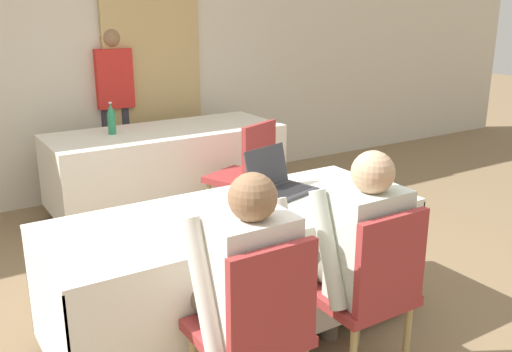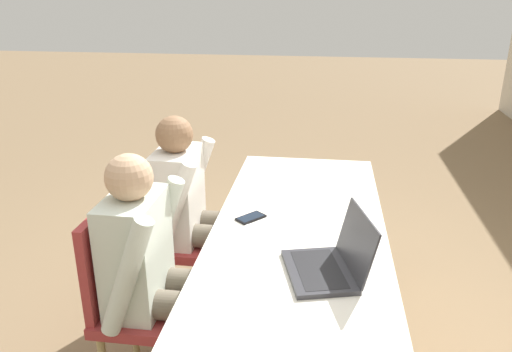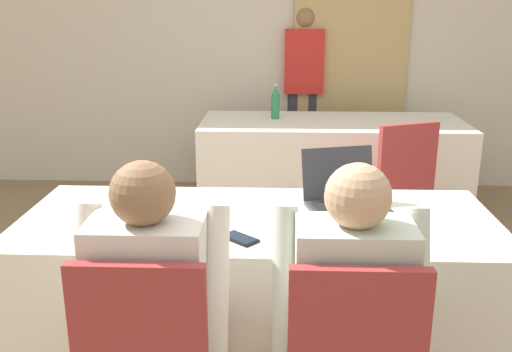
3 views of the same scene
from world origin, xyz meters
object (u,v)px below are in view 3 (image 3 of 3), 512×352
person_checkered_shirt (155,302)px  person_white_shirt (348,306)px  cell_phone (240,239)px  water_bottle (275,103)px  chair_far_spare (394,182)px  person_red_shirt (304,85)px  laptop (345,197)px

person_checkered_shirt → person_white_shirt: bearing=-180.0°
person_white_shirt → cell_phone: bearing=-44.1°
cell_phone → water_bottle: bearing=38.4°
person_checkered_shirt → water_bottle: bearing=-97.7°
chair_far_spare → person_red_shirt: (-0.53, 1.54, 0.40)m
chair_far_spare → person_white_shirt: bearing=52.2°
person_red_shirt → person_white_shirt: bearing=-87.6°
cell_phone → person_white_shirt: 0.54m
chair_far_spare → person_red_shirt: bearing=-93.1°
person_white_shirt → person_checkered_shirt: bearing=0.0°
person_checkered_shirt → person_white_shirt: 0.64m
cell_phone → chair_far_spare: 1.77m
chair_far_spare → laptop: bearing=45.7°
chair_far_spare → person_checkered_shirt: (-1.16, -1.87, 0.16)m
person_red_shirt → water_bottle: bearing=-109.3°
laptop → person_checkered_shirt: 1.04m
person_checkered_shirt → person_white_shirt: same height
laptop → person_checkered_shirt: person_checkered_shirt is taller
person_white_shirt → person_red_shirt: person_red_shirt is taller
cell_phone → person_checkered_shirt: 0.46m
laptop → chair_far_spare: laptop is taller
cell_phone → laptop: bearing=-8.1°
cell_phone → person_red_shirt: 3.06m
laptop → water_bottle: size_ratio=1.48×
water_bottle → person_red_shirt: 0.67m
cell_phone → chair_far_spare: (0.90, 1.50, -0.23)m
cell_phone → person_checkered_shirt: bearing=-173.8°
laptop → person_white_shirt: size_ratio=0.35×
cell_phone → person_checkered_shirt: size_ratio=0.13×
laptop → water_bottle: (-0.33, 2.03, 0.08)m
laptop → person_checkered_shirt: bearing=-148.3°
water_bottle → laptop: bearing=-80.8°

